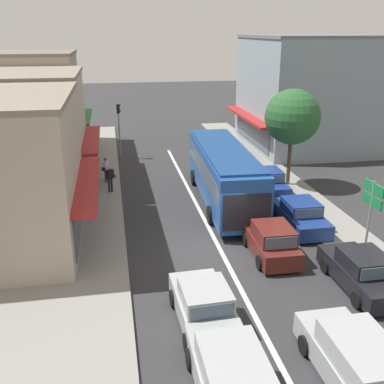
% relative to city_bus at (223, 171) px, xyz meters
% --- Properties ---
extents(ground_plane, '(140.00, 140.00, 0.00)m').
position_rel_city_bus_xyz_m(ground_plane, '(-1.58, -5.63, -1.88)').
color(ground_plane, '#2D2D30').
extents(lane_centre_line, '(0.20, 28.00, 0.01)m').
position_rel_city_bus_xyz_m(lane_centre_line, '(-1.58, -1.63, -1.88)').
color(lane_centre_line, silver).
rests_on(lane_centre_line, ground).
extents(sidewalk_left, '(5.20, 44.00, 0.14)m').
position_rel_city_bus_xyz_m(sidewalk_left, '(-8.38, 0.37, -1.81)').
color(sidewalk_left, gray).
rests_on(sidewalk_left, ground).
extents(kerb_right, '(2.80, 44.00, 0.12)m').
position_rel_city_bus_xyz_m(kerb_right, '(4.62, 0.37, -1.82)').
color(kerb_right, gray).
rests_on(kerb_right, ground).
extents(shopfront_mid_block, '(8.73, 8.59, 7.05)m').
position_rel_city_bus_xyz_m(shopfront_mid_block, '(-11.76, 5.66, 1.64)').
color(shopfront_mid_block, '#B2A38E').
rests_on(shopfront_mid_block, ground).
extents(shopfront_far_end, '(7.15, 7.86, 7.86)m').
position_rel_city_bus_xyz_m(shopfront_far_end, '(-11.76, 14.03, 2.04)').
color(shopfront_far_end, gray).
rests_on(shopfront_far_end, ground).
extents(building_right_far, '(10.03, 10.73, 9.05)m').
position_rel_city_bus_xyz_m(building_right_far, '(9.90, 11.79, 2.64)').
color(building_right_far, '#84939E').
rests_on(building_right_far, ground).
extents(city_bus, '(3.08, 10.96, 3.23)m').
position_rel_city_bus_xyz_m(city_bus, '(0.00, 0.00, 0.00)').
color(city_bus, '#1E4C99').
rests_on(city_bus, ground).
extents(sedan_behind_bus_mid, '(2.02, 4.26, 1.47)m').
position_rel_city_bus_xyz_m(sedan_behind_bus_mid, '(-3.40, -11.10, -1.22)').
color(sedan_behind_bus_mid, '#9EA3A8').
rests_on(sedan_behind_bus_mid, ground).
extents(hatchback_queue_gap_filler, '(1.88, 3.73, 1.54)m').
position_rel_city_bus_xyz_m(hatchback_queue_gap_filler, '(0.46, -6.86, -1.17)').
color(hatchback_queue_gap_filler, '#561E19').
rests_on(hatchback_queue_gap_filler, ground).
extents(wagon_behind_bus_near, '(1.94, 4.50, 1.58)m').
position_rel_city_bus_xyz_m(wagon_behind_bus_near, '(-3.38, -14.54, -1.14)').
color(wagon_behind_bus_near, '#9EA3A8').
rests_on(wagon_behind_bus_near, ground).
extents(wagon_adjacent_lane_trail, '(1.95, 4.51, 1.58)m').
position_rel_city_bus_xyz_m(wagon_adjacent_lane_trail, '(0.19, -14.58, -1.14)').
color(wagon_adjacent_lane_trail, '#9EA3A8').
rests_on(wagon_adjacent_lane_trail, ground).
extents(parked_sedan_kerb_front, '(1.90, 4.20, 1.47)m').
position_rel_city_bus_xyz_m(parked_sedan_kerb_front, '(3.03, -9.90, -1.22)').
color(parked_sedan_kerb_front, black).
rests_on(parked_sedan_kerb_front, ground).
extents(parked_sedan_kerb_second, '(1.92, 4.21, 1.47)m').
position_rel_city_bus_xyz_m(parked_sedan_kerb_second, '(2.93, -4.18, -1.22)').
color(parked_sedan_kerb_second, navy).
rests_on(parked_sedan_kerb_second, ground).
extents(parked_sedan_kerb_third, '(2.00, 4.25, 1.47)m').
position_rel_city_bus_xyz_m(parked_sedan_kerb_third, '(3.04, 1.12, -1.22)').
color(parked_sedan_kerb_third, navy).
rests_on(parked_sedan_kerb_third, ground).
extents(traffic_light_downstreet, '(0.33, 0.24, 4.20)m').
position_rel_city_bus_xyz_m(traffic_light_downstreet, '(-5.54, 10.65, 0.97)').
color(traffic_light_downstreet, gray).
rests_on(traffic_light_downstreet, ground).
extents(directional_road_sign, '(0.10, 1.40, 3.60)m').
position_rel_city_bus_xyz_m(directional_road_sign, '(4.36, -7.87, 0.82)').
color(directional_road_sign, gray).
rests_on(directional_road_sign, ground).
extents(street_tree_right, '(3.39, 3.39, 6.13)m').
position_rel_city_bus_xyz_m(street_tree_right, '(4.78, 2.07, 2.54)').
color(street_tree_right, brown).
rests_on(street_tree_right, ground).
extents(pedestrian_with_handbag_near, '(0.62, 0.47, 1.63)m').
position_rel_city_bus_xyz_m(pedestrian_with_handbag_near, '(-6.38, 2.55, -0.81)').
color(pedestrian_with_handbag_near, '#232838').
rests_on(pedestrian_with_handbag_near, sidewalk_left).
extents(pedestrian_browsing_midblock, '(0.46, 0.63, 1.63)m').
position_rel_city_bus_xyz_m(pedestrian_browsing_midblock, '(-6.64, 4.49, -0.81)').
color(pedestrian_browsing_midblock, '#4C4742').
rests_on(pedestrian_browsing_midblock, sidewalk_left).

